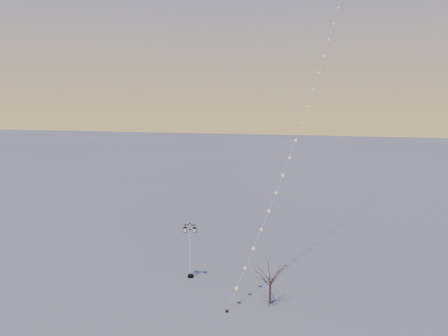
# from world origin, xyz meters

# --- Properties ---
(ground) EXTENTS (300.00, 300.00, 0.00)m
(ground) POSITION_xyz_m (0.00, 0.00, 0.00)
(ground) COLOR #565656
(ground) RESTS_ON ground
(street_lamp) EXTENTS (1.33, 0.58, 5.25)m
(street_lamp) POSITION_xyz_m (-2.41, 3.97, 2.91)
(street_lamp) COLOR black
(street_lamp) RESTS_ON ground
(bare_tree) EXTENTS (2.16, 2.16, 3.59)m
(bare_tree) POSITION_xyz_m (5.33, 0.53, 2.49)
(bare_tree) COLOR #4E3A2D
(bare_tree) RESTS_ON ground
(kite_train) EXTENTS (13.23, 34.57, 45.29)m
(kite_train) POSITION_xyz_m (8.52, 15.42, 22.56)
(kite_train) COLOR black
(kite_train) RESTS_ON ground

